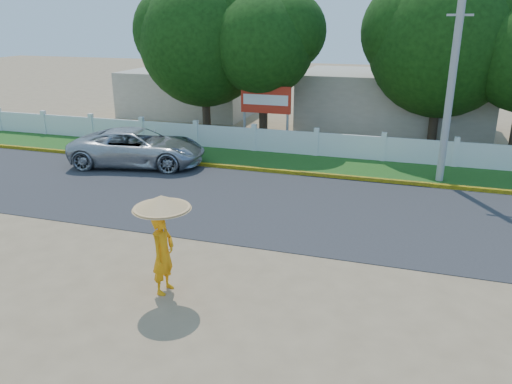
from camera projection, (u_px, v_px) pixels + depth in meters
The scene contains 12 objects.
ground at pixel (233, 263), 13.01m from camera, with size 120.00×120.00×0.00m, color #9E8460.
road at pixel (278, 204), 17.06m from camera, with size 60.00×7.00×0.02m, color #38383A.
grass_verge at pixel (309, 164), 21.78m from camera, with size 60.00×3.50×0.03m, color #2D601E.
curb at pixel (301, 173), 20.23m from camera, with size 40.00×0.18×0.16m, color yellow.
fence at pixel (316, 144), 22.91m from camera, with size 40.00×0.10×1.10m, color silver.
building_near at pixel (393, 102), 27.83m from camera, with size 10.00×6.00×3.20m, color #B7AD99.
building_far at pixel (188, 93), 32.48m from camera, with size 8.00×5.00×2.80m, color #B7AD99.
utility_pole at pixel (450, 92), 18.40m from camera, with size 0.28×0.28×6.94m, color #999896.
vehicle at pixel (138, 147), 21.40m from camera, with size 2.62×5.68×1.58m, color #AFB3B7.
monk_with_parasol at pixel (162, 230), 11.18m from camera, with size 1.31×1.31×2.39m.
billboard at pixel (266, 103), 24.15m from camera, with size 2.50×0.13×2.95m.
tree_row at pixel (412, 40), 23.16m from camera, with size 28.40×7.40×9.14m.
Camera 1 is at (4.08, -10.94, 6.06)m, focal length 35.00 mm.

